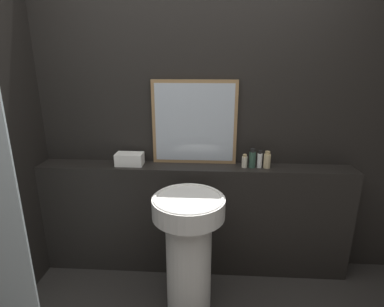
{
  "coord_description": "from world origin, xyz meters",
  "views": [
    {
      "loc": [
        0.12,
        -0.92,
        1.67
      ],
      "look_at": [
        -0.01,
        1.16,
        1.04
      ],
      "focal_mm": 28.0,
      "sensor_mm": 36.0,
      "label": 1
    }
  ],
  "objects_px": {
    "conditioner_bottle": "(252,159)",
    "pedestal_sink": "(189,246)",
    "towel_stack": "(130,159)",
    "body_wash_bottle": "(267,160)",
    "mirror": "(194,123)",
    "shampoo_bottle": "(244,161)",
    "lotion_bottle": "(260,160)"
  },
  "relations": [
    {
      "from": "conditioner_bottle",
      "to": "lotion_bottle",
      "type": "distance_m",
      "value": 0.06
    },
    {
      "from": "mirror",
      "to": "shampoo_bottle",
      "type": "distance_m",
      "value": 0.49
    },
    {
      "from": "shampoo_bottle",
      "to": "conditioner_bottle",
      "type": "xyz_separation_m",
      "value": [
        0.06,
        0.0,
        0.02
      ]
    },
    {
      "from": "pedestal_sink",
      "to": "shampoo_bottle",
      "type": "relative_size",
      "value": 8.39
    },
    {
      "from": "pedestal_sink",
      "to": "towel_stack",
      "type": "bearing_deg",
      "value": 137.05
    },
    {
      "from": "pedestal_sink",
      "to": "shampoo_bottle",
      "type": "height_order",
      "value": "shampoo_bottle"
    },
    {
      "from": "conditioner_bottle",
      "to": "lotion_bottle",
      "type": "bearing_deg",
      "value": -0.0
    },
    {
      "from": "pedestal_sink",
      "to": "body_wash_bottle",
      "type": "height_order",
      "value": "body_wash_bottle"
    },
    {
      "from": "mirror",
      "to": "towel_stack",
      "type": "xyz_separation_m",
      "value": [
        -0.5,
        -0.09,
        -0.28
      ]
    },
    {
      "from": "shampoo_bottle",
      "to": "conditioner_bottle",
      "type": "relative_size",
      "value": 0.69
    },
    {
      "from": "mirror",
      "to": "shampoo_bottle",
      "type": "height_order",
      "value": "mirror"
    },
    {
      "from": "pedestal_sink",
      "to": "lotion_bottle",
      "type": "xyz_separation_m",
      "value": [
        0.51,
        0.46,
        0.46
      ]
    },
    {
      "from": "towel_stack",
      "to": "body_wash_bottle",
      "type": "relative_size",
      "value": 1.61
    },
    {
      "from": "towel_stack",
      "to": "body_wash_bottle",
      "type": "bearing_deg",
      "value": -0.0
    },
    {
      "from": "conditioner_bottle",
      "to": "pedestal_sink",
      "type": "bearing_deg",
      "value": -134.48
    },
    {
      "from": "mirror",
      "to": "shampoo_bottle",
      "type": "xyz_separation_m",
      "value": [
        0.39,
        -0.09,
        -0.28
      ]
    },
    {
      "from": "pedestal_sink",
      "to": "mirror",
      "type": "relative_size",
      "value": 1.32
    },
    {
      "from": "mirror",
      "to": "body_wash_bottle",
      "type": "relative_size",
      "value": 5.01
    },
    {
      "from": "conditioner_bottle",
      "to": "lotion_bottle",
      "type": "height_order",
      "value": "conditioner_bottle"
    },
    {
      "from": "towel_stack",
      "to": "pedestal_sink",
      "type": "bearing_deg",
      "value": -42.95
    },
    {
      "from": "pedestal_sink",
      "to": "towel_stack",
      "type": "xyz_separation_m",
      "value": [
        -0.5,
        0.46,
        0.45
      ]
    },
    {
      "from": "mirror",
      "to": "lotion_bottle",
      "type": "distance_m",
      "value": 0.57
    },
    {
      "from": "pedestal_sink",
      "to": "body_wash_bottle",
      "type": "bearing_deg",
      "value": 39.24
    },
    {
      "from": "pedestal_sink",
      "to": "lotion_bottle",
      "type": "distance_m",
      "value": 0.83
    },
    {
      "from": "mirror",
      "to": "pedestal_sink",
      "type": "bearing_deg",
      "value": -90.66
    },
    {
      "from": "pedestal_sink",
      "to": "shampoo_bottle",
      "type": "xyz_separation_m",
      "value": [
        0.39,
        0.46,
        0.45
      ]
    },
    {
      "from": "mirror",
      "to": "lotion_bottle",
      "type": "xyz_separation_m",
      "value": [
        0.5,
        -0.09,
        -0.26
      ]
    },
    {
      "from": "lotion_bottle",
      "to": "body_wash_bottle",
      "type": "relative_size",
      "value": 1.04
    },
    {
      "from": "pedestal_sink",
      "to": "body_wash_bottle",
      "type": "relative_size",
      "value": 6.6
    },
    {
      "from": "pedestal_sink",
      "to": "conditioner_bottle",
      "type": "bearing_deg",
      "value": 45.52
    },
    {
      "from": "conditioner_bottle",
      "to": "body_wash_bottle",
      "type": "height_order",
      "value": "conditioner_bottle"
    },
    {
      "from": "conditioner_bottle",
      "to": "lotion_bottle",
      "type": "xyz_separation_m",
      "value": [
        0.06,
        -0.0,
        -0.01
      ]
    }
  ]
}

